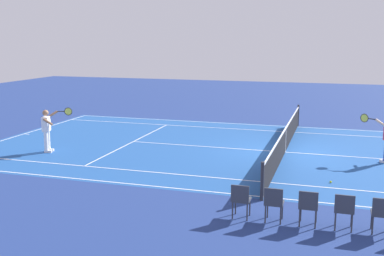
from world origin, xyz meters
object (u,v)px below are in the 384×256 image
object	(u,v)px
tennis_net	(285,140)
tennis_player_near	(47,128)
spectator_chair_3	(308,205)
tennis_ball	(331,182)
spectator_chair_5	(241,198)
spectator_chair_1	(382,212)
spectator_chair_2	(344,209)
spectator_chair_4	(274,202)

from	to	relation	value
tennis_net	tennis_player_near	distance (m)	9.19
tennis_net	spectator_chair_3	xyz separation A→B (m)	(-1.31, 7.26, 0.03)
tennis_player_near	tennis_ball	distance (m)	10.64
tennis_player_near	spectator_chair_5	distance (m)	9.67
tennis_ball	spectator_chair_3	distance (m)	3.72
tennis_ball	spectator_chair_1	world-z (taller)	spectator_chair_1
spectator_chair_2	spectator_chair_3	bearing A→B (deg)	0.00
spectator_chair_2	tennis_net	bearing A→B (deg)	-73.84
spectator_chair_4	spectator_chair_5	distance (m)	0.80
tennis_net	spectator_chair_1	size ratio (longest dim) A/B	13.30
tennis_ball	spectator_chair_2	xyz separation A→B (m)	(-0.34, 3.66, 0.49)
tennis_player_near	spectator_chair_2	size ratio (longest dim) A/B	1.93
spectator_chair_4	spectator_chair_2	bearing A→B (deg)	180.00
spectator_chair_1	spectator_chair_2	world-z (taller)	same
tennis_player_near	spectator_chair_2	world-z (taller)	tennis_player_near
tennis_player_near	spectator_chair_2	xyz separation A→B (m)	(-10.89, 4.60, -0.41)
tennis_net	spectator_chair_4	size ratio (longest dim) A/B	13.30
spectator_chair_3	spectator_chair_5	size ratio (longest dim) A/B	1.00
spectator_chair_2	spectator_chair_4	size ratio (longest dim) A/B	1.00
tennis_net	spectator_chair_4	world-z (taller)	tennis_net
spectator_chair_3	spectator_chair_4	distance (m)	0.80
spectator_chair_4	spectator_chair_5	xyz separation A→B (m)	(0.80, 0.00, 0.00)
tennis_player_near	tennis_net	bearing A→B (deg)	-163.16
tennis_net	spectator_chair_4	distance (m)	7.28
spectator_chair_5	spectator_chair_3	bearing A→B (deg)	180.00
spectator_chair_3	spectator_chair_1	bearing A→B (deg)	180.00
tennis_ball	spectator_chair_4	distance (m)	3.90
spectator_chair_2	spectator_chair_4	distance (m)	1.60
tennis_ball	spectator_chair_3	size ratio (longest dim) A/B	0.08
tennis_player_near	tennis_ball	xyz separation A→B (m)	(-10.56, 0.94, -0.90)
tennis_ball	spectator_chair_4	bearing A→B (deg)	71.01
tennis_ball	spectator_chair_2	world-z (taller)	spectator_chair_2
tennis_player_near	spectator_chair_4	xyz separation A→B (m)	(-9.30, 4.60, -0.41)
spectator_chair_5	tennis_net	bearing A→B (deg)	-92.30
spectator_chair_2	spectator_chair_5	distance (m)	2.40
tennis_player_near	tennis_ball	bearing A→B (deg)	174.92
tennis_net	spectator_chair_1	xyz separation A→B (m)	(-2.90, 7.26, 0.03)
tennis_net	spectator_chair_5	xyz separation A→B (m)	(0.29, 7.26, 0.03)
tennis_net	spectator_chair_5	world-z (taller)	tennis_net
tennis_player_near	spectator_chair_4	distance (m)	10.38
spectator_chair_1	spectator_chair_2	distance (m)	0.80
spectator_chair_3	tennis_ball	bearing A→B (deg)	-97.19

